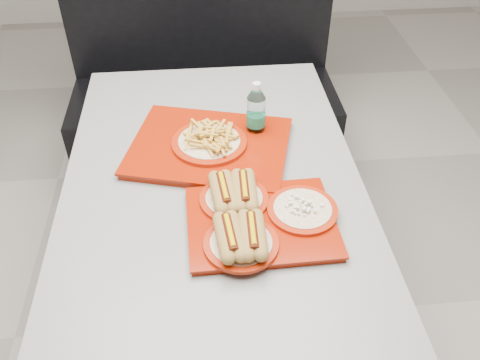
{
  "coord_description": "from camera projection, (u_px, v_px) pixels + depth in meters",
  "views": [
    {
      "loc": [
        -0.03,
        -1.17,
        1.75
      ],
      "look_at": [
        0.07,
        -0.1,
        0.83
      ],
      "focal_mm": 38.0,
      "sensor_mm": 36.0,
      "label": 1
    }
  ],
  "objects": [
    {
      "name": "ground",
      "position": [
        220.0,
        321.0,
        2.03
      ],
      "size": [
        6.0,
        6.0,
        0.0
      ],
      "primitive_type": "plane",
      "color": "#A19A90",
      "rests_on": "ground"
    },
    {
      "name": "diner_table",
      "position": [
        215.0,
        218.0,
        1.65
      ],
      "size": [
        0.92,
        1.42,
        0.75
      ],
      "color": "black",
      "rests_on": "ground"
    },
    {
      "name": "booth_bench",
      "position": [
        204.0,
        92.0,
        2.59
      ],
      "size": [
        1.3,
        0.57,
        1.35
      ],
      "color": "black",
      "rests_on": "ground"
    },
    {
      "name": "tray_near",
      "position": [
        255.0,
        217.0,
        1.37
      ],
      "size": [
        0.42,
        0.37,
        0.09
      ],
      "rotation": [
        0.0,
        0.0,
        0.02
      ],
      "color": "maroon",
      "rests_on": "diner_table"
    },
    {
      "name": "tray_far",
      "position": [
        209.0,
        144.0,
        1.63
      ],
      "size": [
        0.58,
        0.5,
        0.1
      ],
      "rotation": [
        0.0,
        0.0,
        -0.26
      ],
      "color": "maroon",
      "rests_on": "diner_table"
    },
    {
      "name": "water_bottle",
      "position": [
        256.0,
        114.0,
        1.66
      ],
      "size": [
        0.06,
        0.06,
        0.2
      ],
      "rotation": [
        0.0,
        0.0,
        0.0
      ],
      "color": "silver",
      "rests_on": "diner_table"
    }
  ]
}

